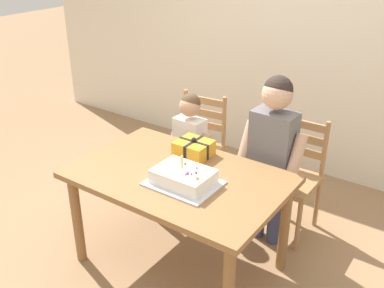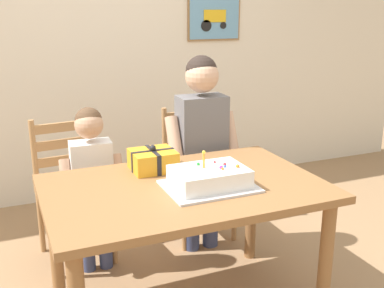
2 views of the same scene
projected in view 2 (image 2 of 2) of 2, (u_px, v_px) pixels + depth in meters
The scene contains 8 objects.
back_wall at pixel (99, 45), 3.89m from camera, with size 6.40×0.11×2.60m.
dining_table at pixel (184, 203), 2.39m from camera, with size 1.40×0.91×0.74m.
birthday_cake at pixel (209, 178), 2.32m from camera, with size 0.44×0.34×0.19m.
gift_box_red_large at pixel (153, 160), 2.57m from camera, with size 0.24×0.22×0.15m.
chair_left at pixel (72, 189), 3.03m from camera, with size 0.46×0.46×0.92m.
chair_right at pixel (197, 172), 3.36m from camera, with size 0.42×0.42×0.92m.
child_older at pixel (202, 136), 3.04m from camera, with size 0.48×0.27×1.32m.
child_younger at pixel (92, 175), 2.82m from camera, with size 0.38×0.22×1.05m.
Camera 2 is at (-0.82, -2.05, 1.60)m, focal length 43.85 mm.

